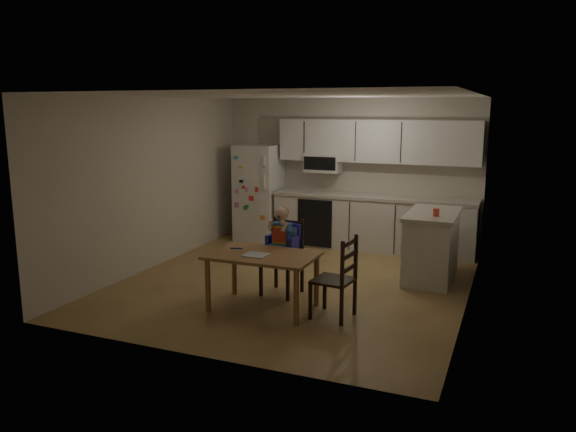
{
  "coord_description": "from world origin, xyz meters",
  "views": [
    {
      "loc": [
        2.71,
        -6.83,
        2.35
      ],
      "look_at": [
        0.1,
        -0.48,
        1.02
      ],
      "focal_mm": 35.0,
      "sensor_mm": 36.0,
      "label": 1
    }
  ],
  "objects_px": {
    "red_cup": "(436,212)",
    "dining_table": "(263,261)",
    "refrigerator": "(259,193)",
    "kitchen_island": "(431,245)",
    "chair_booster": "(283,241)",
    "chair_side": "(341,273)"
  },
  "relations": [
    {
      "from": "red_cup",
      "to": "dining_table",
      "type": "height_order",
      "value": "red_cup"
    },
    {
      "from": "dining_table",
      "to": "red_cup",
      "type": "bearing_deg",
      "value": 44.32
    },
    {
      "from": "refrigerator",
      "to": "kitchen_island",
      "type": "height_order",
      "value": "refrigerator"
    },
    {
      "from": "dining_table",
      "to": "chair_booster",
      "type": "bearing_deg",
      "value": 89.53
    },
    {
      "from": "chair_side",
      "to": "chair_booster",
      "type": "bearing_deg",
      "value": -115.11
    },
    {
      "from": "kitchen_island",
      "to": "dining_table",
      "type": "xyz_separation_m",
      "value": [
        -1.66,
        -1.96,
        0.1
      ]
    },
    {
      "from": "dining_table",
      "to": "chair_side",
      "type": "relative_size",
      "value": 1.31
    },
    {
      "from": "dining_table",
      "to": "chair_side",
      "type": "distance_m",
      "value": 0.95
    },
    {
      "from": "dining_table",
      "to": "chair_side",
      "type": "bearing_deg",
      "value": 2.38
    },
    {
      "from": "refrigerator",
      "to": "red_cup",
      "type": "distance_m",
      "value": 3.65
    },
    {
      "from": "refrigerator",
      "to": "dining_table",
      "type": "bearing_deg",
      "value": -64.02
    },
    {
      "from": "refrigerator",
      "to": "chair_booster",
      "type": "height_order",
      "value": "refrigerator"
    },
    {
      "from": "kitchen_island",
      "to": "chair_booster",
      "type": "bearing_deg",
      "value": -140.82
    },
    {
      "from": "refrigerator",
      "to": "red_cup",
      "type": "height_order",
      "value": "refrigerator"
    },
    {
      "from": "kitchen_island",
      "to": "refrigerator",
      "type": "bearing_deg",
      "value": 158.61
    },
    {
      "from": "red_cup",
      "to": "chair_side",
      "type": "xyz_separation_m",
      "value": [
        -0.79,
        -1.65,
        -0.46
      ]
    },
    {
      "from": "chair_booster",
      "to": "refrigerator",
      "type": "bearing_deg",
      "value": 127.32
    },
    {
      "from": "red_cup",
      "to": "dining_table",
      "type": "distance_m",
      "value": 2.46
    },
    {
      "from": "refrigerator",
      "to": "chair_side",
      "type": "bearing_deg",
      "value": -51.72
    },
    {
      "from": "chair_booster",
      "to": "chair_side",
      "type": "xyz_separation_m",
      "value": [
        0.94,
        -0.58,
        -0.15
      ]
    },
    {
      "from": "kitchen_island",
      "to": "red_cup",
      "type": "distance_m",
      "value": 0.59
    },
    {
      "from": "kitchen_island",
      "to": "chair_side",
      "type": "bearing_deg",
      "value": -110.34
    }
  ]
}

